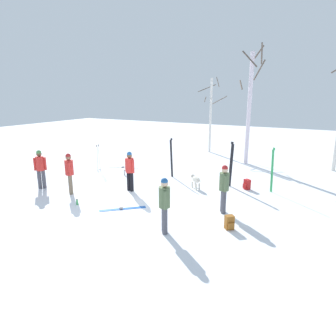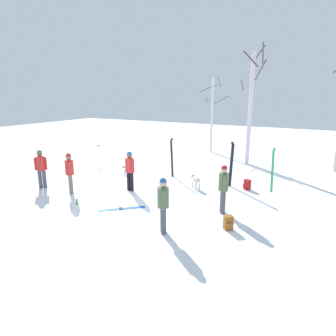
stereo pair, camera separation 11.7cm
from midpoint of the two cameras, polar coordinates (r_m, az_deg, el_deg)
name	(u,v)px [view 1 (the left image)]	position (r m, az deg, el deg)	size (l,w,h in m)	color
ground_plane	(126,209)	(10.82, -8.58, -7.98)	(60.00, 60.00, 0.00)	white
person_0	(40,167)	(13.91, -23.85, 0.22)	(0.40, 0.39, 1.72)	#4C4C56
person_1	(130,169)	(12.51, -7.72, -0.13)	(0.51, 0.34, 1.72)	black
person_2	(224,186)	(10.29, 10.54, -3.43)	(0.34, 0.47, 1.72)	#4C4C56
person_3	(164,202)	(8.65, -1.09, -6.63)	(0.35, 0.44, 1.72)	#4C4C56
person_4	(69,171)	(12.72, -18.91, -0.54)	(0.42, 0.37, 1.72)	#72604C
dog	(195,180)	(12.94, 5.11, -2.30)	(0.71, 0.62, 0.57)	beige
ski_pair_planted_0	(231,164)	(13.31, 11.94, 0.69)	(0.19, 0.02, 2.03)	black
ski_pair_planted_1	(171,158)	(14.57, 0.44, 2.02)	(0.24, 0.10, 1.96)	black
ski_pair_planted_2	(272,170)	(13.02, 19.40, -0.40)	(0.17, 0.17, 1.91)	green
ski_pair_lying_0	(122,209)	(10.86, -9.18, -7.86)	(1.37, 1.25, 0.05)	blue
ski_pair_lying_1	(122,167)	(16.80, -9.12, 0.13)	(1.83, 0.75, 0.05)	white
ski_poles_0	(98,157)	(16.13, -13.64, 2.09)	(0.07, 0.24, 1.44)	#B2B2BC
backpack_0	(247,184)	(13.25, 14.88, -3.11)	(0.34, 0.34, 0.44)	red
backpack_1	(229,223)	(9.35, 11.53, -10.38)	(0.34, 0.35, 0.44)	#99591E
water_bottle_0	(77,202)	(11.61, -17.56, -6.37)	(0.07, 0.07, 0.22)	green
water_bottle_1	(124,173)	(15.19, -8.70, -0.89)	(0.08, 0.08, 0.28)	silver
birch_tree_0	(211,114)	(20.98, 8.18, 10.47)	(2.04, 1.57, 5.14)	silver
birch_tree_1	(250,105)	(17.75, 15.43, 11.73)	(1.47, 1.46, 6.70)	silver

